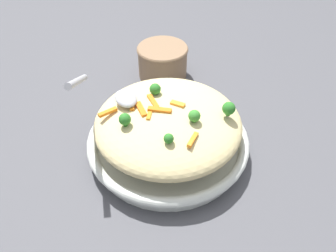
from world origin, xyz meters
TOP-DOWN VIEW (x-y plane):
  - ground_plane at (0.00, 0.00)m, footprint 2.40×2.40m
  - serving_bowl at (0.00, 0.00)m, footprint 0.33×0.33m
  - pasta_mound at (0.00, 0.00)m, footprint 0.29×0.29m
  - carrot_piece_0 at (0.00, 0.02)m, footprint 0.03×0.04m
  - carrot_piece_1 at (-0.09, -0.00)m, footprint 0.03×0.03m
  - carrot_piece_2 at (0.03, 0.02)m, footprint 0.04×0.01m
  - carrot_piece_3 at (-0.00, 0.04)m, footprint 0.03×0.02m
  - carrot_piece_4 at (0.05, 0.10)m, footprint 0.01×0.04m
  - carrot_piece_5 at (0.02, 0.05)m, footprint 0.04×0.01m
  - carrot_piece_6 at (0.04, 0.06)m, footprint 0.03×0.02m
  - carrot_piece_7 at (0.00, -0.02)m, footprint 0.03×0.02m
  - broccoli_floret_0 at (-0.06, -0.09)m, footprint 0.02×0.02m
  - broccoli_floret_1 at (0.00, 0.09)m, footprint 0.02×0.02m
  - broccoli_floret_2 at (-0.05, -0.03)m, footprint 0.02×0.02m
  - broccoli_floret_3 at (0.05, 0.00)m, footprint 0.02×0.02m
  - broccoli_floret_4 at (-0.07, 0.04)m, footprint 0.02×0.02m
  - serving_spoon at (0.07, 0.09)m, footprint 0.16×0.13m
  - companion_bowl at (0.25, -0.12)m, footprint 0.13×0.13m

SIDE VIEW (x-z plane):
  - ground_plane at x=0.00m, z-range 0.00..0.00m
  - serving_bowl at x=0.00m, z-range 0.00..0.05m
  - companion_bowl at x=0.25m, z-range 0.00..0.09m
  - pasta_mound at x=0.00m, z-range 0.04..0.11m
  - carrot_piece_4 at x=0.05m, z-range 0.11..0.11m
  - carrot_piece_1 at x=-0.09m, z-range 0.11..0.11m
  - carrot_piece_6 at x=0.04m, z-range 0.11..0.12m
  - carrot_piece_3 at x=0.00m, z-range 0.11..0.12m
  - carrot_piece_5 at x=0.02m, z-range 0.11..0.12m
  - carrot_piece_2 at x=0.03m, z-range 0.11..0.12m
  - carrot_piece_7 at x=0.00m, z-range 0.11..0.12m
  - carrot_piece_0 at x=0.00m, z-range 0.11..0.12m
  - broccoli_floret_4 at x=-0.07m, z-range 0.11..0.13m
  - broccoli_floret_1 at x=0.00m, z-range 0.11..0.13m
  - broccoli_floret_0 at x=-0.06m, z-range 0.11..0.14m
  - broccoli_floret_3 at x=0.05m, z-range 0.11..0.14m
  - broccoli_floret_2 at x=-0.05m, z-range 0.11..0.14m
  - serving_spoon at x=0.07m, z-range 0.08..0.19m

